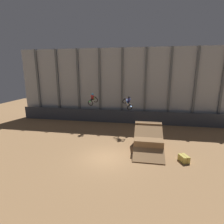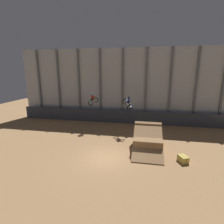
{
  "view_description": "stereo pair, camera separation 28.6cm",
  "coord_description": "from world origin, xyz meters",
  "px_view_note": "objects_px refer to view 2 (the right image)",
  "views": [
    {
      "loc": [
        3.04,
        -13.87,
        7.56
      ],
      "look_at": [
        -0.6,
        6.78,
        2.62
      ],
      "focal_mm": 28.0,
      "sensor_mm": 36.0,
      "label": 1
    },
    {
      "loc": [
        3.32,
        -13.82,
        7.56
      ],
      "look_at": [
        -0.6,
        6.78,
        2.62
      ],
      "focal_mm": 28.0,
      "sensor_mm": 36.0,
      "label": 2
    }
  ],
  "objects_px": {
    "rider_bike_left_air": "(93,100)",
    "rider_bike_right_air": "(128,103)",
    "dirt_ramp": "(148,140)",
    "hay_bale_trackside": "(183,159)"
  },
  "relations": [
    {
      "from": "rider_bike_right_air",
      "to": "rider_bike_left_air",
      "type": "bearing_deg",
      "value": 138.0
    },
    {
      "from": "dirt_ramp",
      "to": "rider_bike_left_air",
      "type": "relative_size",
      "value": 2.52
    },
    {
      "from": "rider_bike_left_air",
      "to": "dirt_ramp",
      "type": "bearing_deg",
      "value": -24.13
    },
    {
      "from": "hay_bale_trackside",
      "to": "dirt_ramp",
      "type": "bearing_deg",
      "value": 142.83
    },
    {
      "from": "dirt_ramp",
      "to": "rider_bike_right_air",
      "type": "xyz_separation_m",
      "value": [
        -2.43,
        4.05,
        3.02
      ]
    },
    {
      "from": "rider_bike_left_air",
      "to": "hay_bale_trackside",
      "type": "bearing_deg",
      "value": -24.91
    },
    {
      "from": "rider_bike_left_air",
      "to": "rider_bike_right_air",
      "type": "bearing_deg",
      "value": 0.45
    },
    {
      "from": "rider_bike_right_air",
      "to": "hay_bale_trackside",
      "type": "xyz_separation_m",
      "value": [
        5.4,
        -6.29,
        -3.57
      ]
    },
    {
      "from": "dirt_ramp",
      "to": "rider_bike_right_air",
      "type": "height_order",
      "value": "rider_bike_right_air"
    },
    {
      "from": "rider_bike_left_air",
      "to": "rider_bike_right_air",
      "type": "distance_m",
      "value": 4.68
    }
  ]
}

